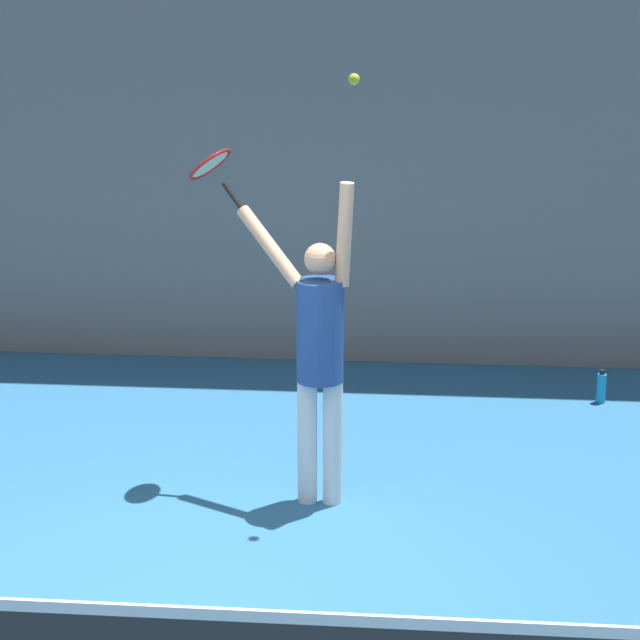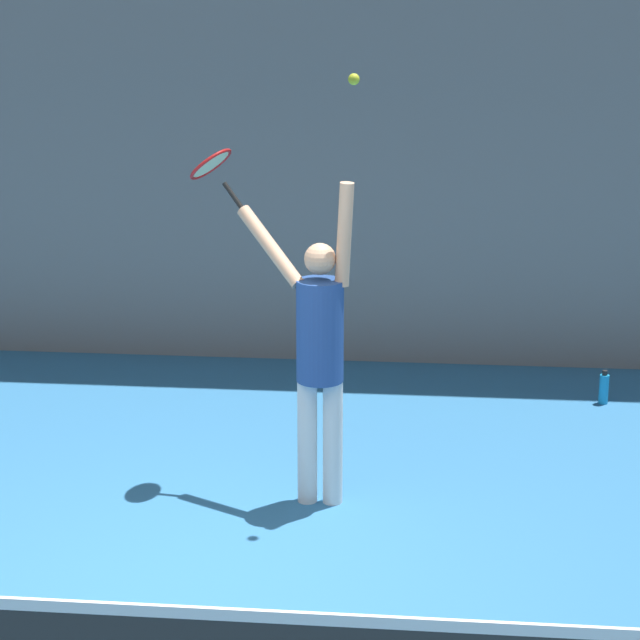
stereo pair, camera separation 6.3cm
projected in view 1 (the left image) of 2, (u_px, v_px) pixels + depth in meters
ground_plane at (187, 609)px, 6.36m from camera, size 18.00×18.00×0.00m
back_wall at (281, 83)px, 10.03m from camera, size 18.00×0.10×5.00m
tennis_player at (319, 347)px, 7.41m from camera, size 0.82×0.53×2.15m
tennis_racket at (212, 167)px, 7.56m from camera, size 0.42×0.40×0.41m
tennis_ball at (354, 79)px, 6.84m from camera, size 0.07×0.07×0.07m
water_bottle at (601, 388)px, 9.51m from camera, size 0.08×0.08×0.28m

